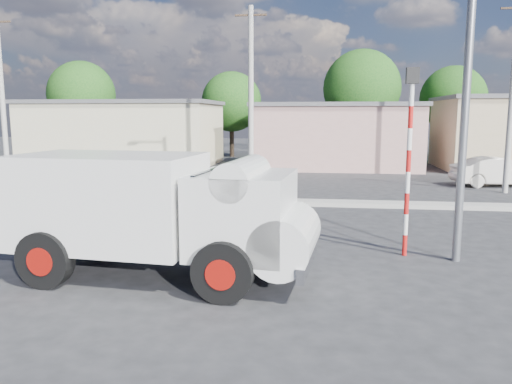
# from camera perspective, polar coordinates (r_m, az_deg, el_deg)

# --- Properties ---
(ground_plane) EXTENTS (120.00, 120.00, 0.00)m
(ground_plane) POSITION_cam_1_polar(r_m,az_deg,el_deg) (10.93, 0.82, -8.78)
(ground_plane) COLOR #262628
(ground_plane) RESTS_ON ground
(median) EXTENTS (40.00, 0.80, 0.16)m
(median) POSITION_cam_1_polar(r_m,az_deg,el_deg) (18.67, 3.75, -1.16)
(median) COLOR #99968E
(median) RESTS_ON ground
(truck) EXTENTS (6.25, 2.85, 2.51)m
(truck) POSITION_cam_1_polar(r_m,az_deg,el_deg) (10.21, -10.64, -2.13)
(truck) COLOR black
(truck) RESTS_ON ground
(bicycle) EXTENTS (1.90, 1.00, 0.95)m
(bicycle) POSITION_cam_1_polar(r_m,az_deg,el_deg) (11.26, 1.82, -5.75)
(bicycle) COLOR black
(bicycle) RESTS_ON ground
(cyclist) EXTENTS (0.50, 0.66, 1.61)m
(cyclist) POSITION_cam_1_polar(r_m,az_deg,el_deg) (11.18, 1.82, -4.10)
(cyclist) COLOR white
(cyclist) RESTS_ON ground
(car_cream) EXTENTS (4.30, 1.93, 1.37)m
(car_cream) POSITION_cam_1_polar(r_m,az_deg,el_deg) (25.88, 26.00, 2.10)
(car_cream) COLOR silver
(car_cream) RESTS_ON ground
(traffic_pole) EXTENTS (0.28, 0.18, 4.36)m
(traffic_pole) POSITION_cam_1_polar(r_m,az_deg,el_deg) (12.03, 17.11, 5.04)
(traffic_pole) COLOR red
(traffic_pole) RESTS_ON ground
(streetlight) EXTENTS (2.34, 0.22, 9.00)m
(streetlight) POSITION_cam_1_polar(r_m,az_deg,el_deg) (12.02, 22.47, 16.09)
(streetlight) COLOR slate
(streetlight) RESTS_ON ground
(building_row) EXTENTS (37.80, 7.30, 4.44)m
(building_row) POSITION_cam_1_polar(r_m,az_deg,el_deg) (32.37, 7.46, 6.65)
(building_row) COLOR beige
(building_row) RESTS_ON ground
(tree_row) EXTENTS (43.62, 7.43, 8.42)m
(tree_row) POSITION_cam_1_polar(r_m,az_deg,el_deg) (38.92, 11.59, 11.11)
(tree_row) COLOR #38281E
(tree_row) RESTS_ON ground
(utility_poles) EXTENTS (35.40, 0.24, 8.00)m
(utility_poles) POSITION_cam_1_polar(r_m,az_deg,el_deg) (22.45, 13.02, 10.53)
(utility_poles) COLOR #99968E
(utility_poles) RESTS_ON ground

